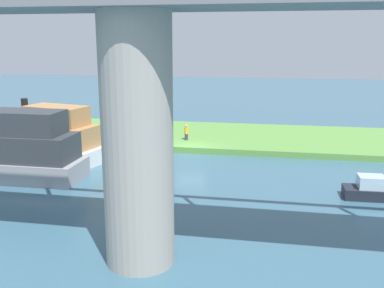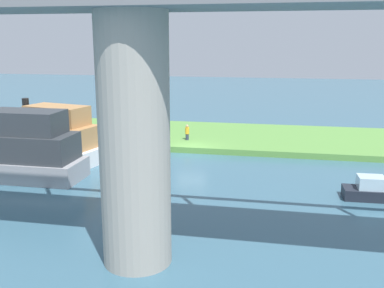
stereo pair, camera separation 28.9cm
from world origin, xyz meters
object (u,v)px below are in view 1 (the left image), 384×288
at_px(motorboat_red, 378,191).
at_px(marker_buoy, 118,190).
at_px(bridge_pylon, 138,143).
at_px(mooring_post, 107,136).
at_px(person_on_bank, 186,132).
at_px(riverboat_paddlewheel, 14,151).
at_px(pontoon_yellow, 49,138).

bearing_deg(motorboat_red, marker_buoy, 7.28).
relative_size(bridge_pylon, marker_buoy, 20.63).
bearing_deg(mooring_post, motorboat_red, 154.82).
relative_size(person_on_bank, riverboat_paddlewheel, 0.14).
distance_m(mooring_post, marker_buoy, 12.90).
height_order(pontoon_yellow, marker_buoy, pontoon_yellow).
distance_m(person_on_bank, marker_buoy, 13.59).
bearing_deg(person_on_bank, mooring_post, 14.11).
relative_size(mooring_post, riverboat_paddlewheel, 0.09).
bearing_deg(marker_buoy, bridge_pylon, 116.07).
distance_m(person_on_bank, riverboat_paddlewheel, 15.12).
relative_size(person_on_bank, mooring_post, 1.56).
bearing_deg(marker_buoy, riverboat_paddlewheel, -12.23).
bearing_deg(pontoon_yellow, bridge_pylon, 129.44).
xyz_separation_m(mooring_post, pontoon_yellow, (2.62, 5.35, 0.82)).
height_order(bridge_pylon, riverboat_paddlewheel, bridge_pylon).
distance_m(pontoon_yellow, marker_buoy, 10.30).
bearing_deg(mooring_post, person_on_bank, -165.89).
height_order(person_on_bank, pontoon_yellow, pontoon_yellow).
xyz_separation_m(mooring_post, riverboat_paddlewheel, (2.65, 10.02, 0.95)).
bearing_deg(marker_buoy, motorboat_red, -172.72).
bearing_deg(mooring_post, pontoon_yellow, 63.90).
distance_m(bridge_pylon, riverboat_paddlewheel, 15.69).
xyz_separation_m(pontoon_yellow, marker_buoy, (-7.93, 6.39, -1.52)).
distance_m(mooring_post, pontoon_yellow, 6.02).
bearing_deg(person_on_bank, riverboat_paddlewheel, 51.02).
bearing_deg(riverboat_paddlewheel, pontoon_yellow, -90.30).
bearing_deg(person_on_bank, pontoon_yellow, 36.74).
xyz_separation_m(person_on_bank, pontoon_yellow, (9.48, 7.07, 0.57)).
bearing_deg(mooring_post, marker_buoy, 114.32).
xyz_separation_m(bridge_pylon, marker_buoy, (3.92, -8.00, -4.91)).
relative_size(motorboat_red, marker_buoy, 8.46).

